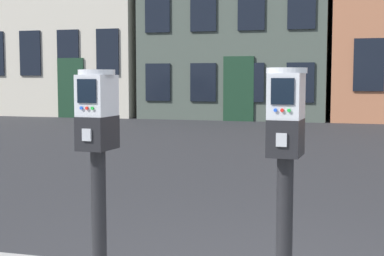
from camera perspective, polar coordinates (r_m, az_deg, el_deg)
name	(u,v)px	position (r m, az deg, el deg)	size (l,w,h in m)	color
parking_meter_near_kerb	(98,140)	(3.34, -9.61, -1.17)	(0.23, 0.26, 1.32)	black
parking_meter_twin_adjacent	(286,145)	(3.04, 9.52, -1.72)	(0.23, 0.26, 1.33)	black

